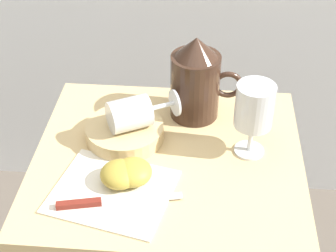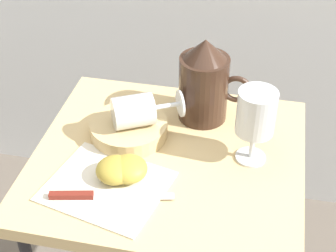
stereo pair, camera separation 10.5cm
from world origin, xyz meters
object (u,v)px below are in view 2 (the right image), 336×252
object	(u,v)px
basket_tray	(129,129)
wine_glass_upright	(256,116)
apple_half_right	(128,169)
knife	(93,196)
pitcher	(204,87)
apple_half_left	(115,170)
table	(168,178)
wine_glass_tipped_near	(135,111)

from	to	relation	value
basket_tray	wine_glass_upright	xyz separation A→B (m)	(0.27, -0.02, 0.09)
apple_half_right	knife	xyz separation A→B (m)	(-0.05, -0.07, -0.02)
wine_glass_upright	knife	bearing A→B (deg)	-147.45
basket_tray	pitcher	xyz separation A→B (m)	(0.15, 0.10, 0.06)
apple_half_left	knife	bearing A→B (deg)	-114.11
table	apple_half_left	distance (m)	0.15
table	wine_glass_upright	distance (m)	0.25
apple_half_right	basket_tray	bearing A→B (deg)	104.92
table	wine_glass_upright	size ratio (longest dim) A/B	4.08
table	knife	xyz separation A→B (m)	(-0.11, -0.15, 0.07)
apple_half_right	knife	distance (m)	0.09
basket_tray	apple_half_left	world-z (taller)	apple_half_left
pitcher	wine_glass_tipped_near	xyz separation A→B (m)	(-0.13, -0.11, -0.01)
apple_half_right	knife	world-z (taller)	apple_half_right
wine_glass_tipped_near	apple_half_left	distance (m)	0.15
pitcher	knife	world-z (taller)	pitcher
wine_glass_tipped_near	apple_half_right	world-z (taller)	wine_glass_tipped_near
wine_glass_upright	wine_glass_tipped_near	world-z (taller)	wine_glass_upright
knife	apple_half_right	bearing A→B (deg)	53.55
pitcher	wine_glass_tipped_near	world-z (taller)	pitcher
apple_half_left	apple_half_right	size ratio (longest dim) A/B	1.00
wine_glass_upright	table	bearing A→B (deg)	-170.26
wine_glass_upright	apple_half_right	world-z (taller)	wine_glass_upright
pitcher	apple_half_left	xyz separation A→B (m)	(-0.14, -0.25, -0.06)
basket_tray	knife	world-z (taller)	basket_tray
pitcher	wine_glass_upright	world-z (taller)	pitcher
pitcher	wine_glass_upright	xyz separation A→B (m)	(0.12, -0.13, 0.03)
wine_glass_upright	apple_half_left	xyz separation A→B (m)	(-0.26, -0.12, -0.08)
pitcher	knife	bearing A→B (deg)	-118.01
apple_half_right	knife	bearing A→B (deg)	-126.45
wine_glass_tipped_near	apple_half_left	bearing A→B (deg)	-92.31
pitcher	basket_tray	bearing A→B (deg)	-145.09
wine_glass_tipped_near	apple_half_right	xyz separation A→B (m)	(0.02, -0.13, -0.04)
table	basket_tray	size ratio (longest dim) A/B	3.98
pitcher	apple_half_right	world-z (taller)	pitcher
wine_glass_tipped_near	apple_half_right	distance (m)	0.14
knife	apple_half_left	bearing A→B (deg)	65.89
pitcher	table	bearing A→B (deg)	-107.63
table	knife	distance (m)	0.20
wine_glass_upright	apple_half_right	distance (m)	0.27
basket_tray	wine_glass_tipped_near	distance (m)	0.06
pitcher	apple_half_right	xyz separation A→B (m)	(-0.11, -0.24, -0.06)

